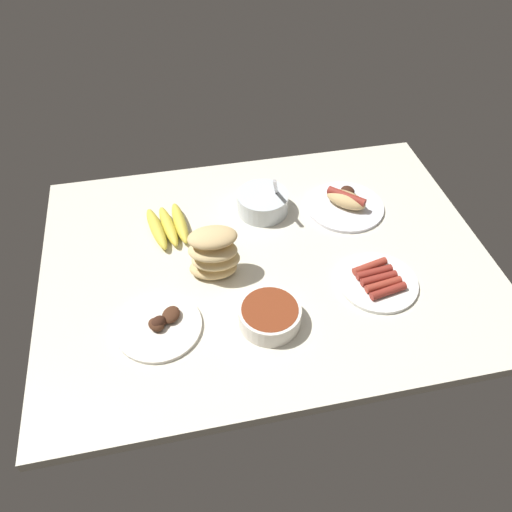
% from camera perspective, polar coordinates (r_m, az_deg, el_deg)
% --- Properties ---
extents(ground_plane, '(1.20, 0.90, 0.03)m').
position_cam_1_polar(ground_plane, '(1.38, 1.22, -0.65)').
color(ground_plane, silver).
extents(bowl_chili, '(0.15, 0.15, 0.05)m').
position_cam_1_polar(bowl_chili, '(1.21, 1.56, -6.68)').
color(bowl_chili, white).
rests_on(bowl_chili, ground_plane).
extents(plate_hotdog_assembled, '(0.23, 0.23, 0.06)m').
position_cam_1_polar(plate_hotdog_assembled, '(1.54, 10.07, 5.94)').
color(plate_hotdog_assembled, white).
rests_on(plate_hotdog_assembled, ground_plane).
extents(banana_bunch, '(0.13, 0.19, 0.04)m').
position_cam_1_polar(banana_bunch, '(1.46, -9.88, 3.37)').
color(banana_bunch, gold).
rests_on(banana_bunch, ground_plane).
extents(plate_sausages, '(0.21, 0.21, 0.03)m').
position_cam_1_polar(plate_sausages, '(1.34, 13.62, -2.75)').
color(plate_sausages, white).
rests_on(plate_sausages, ground_plane).
extents(plate_grilled_meat, '(0.21, 0.21, 0.04)m').
position_cam_1_polar(plate_grilled_meat, '(1.23, -10.82, -7.68)').
color(plate_grilled_meat, white).
rests_on(plate_grilled_meat, ground_plane).
extents(bowl_coleslaw, '(0.15, 0.15, 0.16)m').
position_cam_1_polar(bowl_coleslaw, '(1.49, 0.76, 6.15)').
color(bowl_coleslaw, silver).
rests_on(bowl_coleslaw, ground_plane).
extents(bread_stack, '(0.14, 0.11, 0.14)m').
position_cam_1_polar(bread_stack, '(1.28, -4.81, 0.25)').
color(bread_stack, '#DBB77A').
rests_on(bread_stack, ground_plane).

